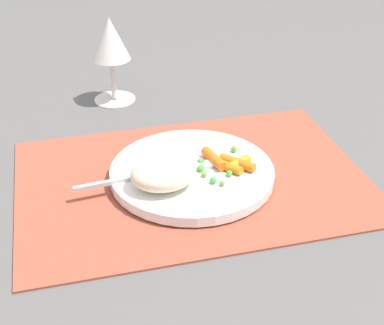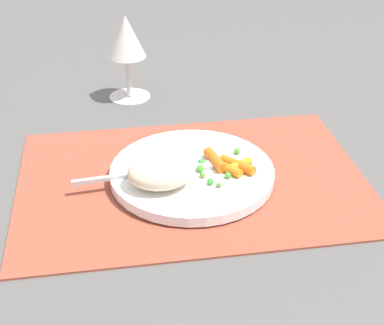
{
  "view_description": "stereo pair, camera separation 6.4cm",
  "coord_description": "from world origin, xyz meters",
  "views": [
    {
      "loc": [
        -0.17,
        -0.65,
        0.44
      ],
      "look_at": [
        0.0,
        0.0,
        0.03
      ],
      "focal_mm": 53.09,
      "sensor_mm": 36.0,
      "label": 1
    },
    {
      "loc": [
        -0.11,
        -0.67,
        0.44
      ],
      "look_at": [
        0.0,
        0.0,
        0.03
      ],
      "focal_mm": 53.09,
      "sensor_mm": 36.0,
      "label": 2
    }
  ],
  "objects": [
    {
      "name": "wine_glass",
      "position": [
        -0.07,
        0.3,
        0.11
      ],
      "size": [
        0.07,
        0.07,
        0.15
      ],
      "color": "silver",
      "rests_on": "ground_plane"
    },
    {
      "name": "rice_mound",
      "position": [
        -0.05,
        -0.03,
        0.04
      ],
      "size": [
        0.09,
        0.07,
        0.04
      ],
      "primitive_type": "ellipsoid",
      "color": "beige",
      "rests_on": "plate"
    },
    {
      "name": "pea_scatter",
      "position": [
        0.03,
        -0.01,
        0.03
      ],
      "size": [
        0.07,
        0.09,
        0.01
      ],
      "color": "#5B963B",
      "rests_on": "plate"
    },
    {
      "name": "placemat",
      "position": [
        0.0,
        0.0,
        0.0
      ],
      "size": [
        0.49,
        0.34,
        0.01
      ],
      "primitive_type": "cube",
      "color": "#9E4733",
      "rests_on": "ground_plane"
    },
    {
      "name": "plate",
      "position": [
        0.0,
        0.0,
        0.01
      ],
      "size": [
        0.23,
        0.23,
        0.01
      ],
      "primitive_type": "cylinder",
      "color": "white",
      "rests_on": "placemat"
    },
    {
      "name": "carrot_portion",
      "position": [
        0.05,
        -0.01,
        0.03
      ],
      "size": [
        0.07,
        0.07,
        0.01
      ],
      "color": "orange",
      "rests_on": "plate"
    },
    {
      "name": "fork",
      "position": [
        -0.04,
        -0.0,
        0.02
      ],
      "size": [
        0.21,
        0.03,
        0.01
      ],
      "color": "silver",
      "rests_on": "plate"
    },
    {
      "name": "ground_plane",
      "position": [
        0.0,
        0.0,
        0.0
      ],
      "size": [
        2.4,
        2.4,
        0.0
      ],
      "primitive_type": "plane",
      "color": "#565451"
    }
  ]
}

